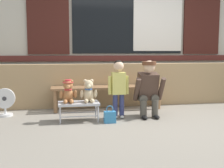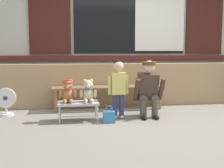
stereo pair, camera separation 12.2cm
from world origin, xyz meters
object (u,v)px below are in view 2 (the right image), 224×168
object	(u,v)px
child_standing	(118,83)
wooden_bench_long	(108,90)
small_display_bench	(78,104)
floor_fan	(6,102)
handbag_on_ground	(109,117)
adult_crouching	(149,89)
teddy_bear_plain	(88,92)
teddy_bear_with_hat	(68,92)

from	to	relation	value
child_standing	wooden_bench_long	bearing A→B (deg)	94.66
small_display_bench	floor_fan	size ratio (longest dim) A/B	1.33
handbag_on_ground	floor_fan	xyz separation A→B (m)	(-1.67, 0.75, 0.14)
adult_crouching	handbag_on_ground	size ratio (longest dim) A/B	3.49
adult_crouching	handbag_on_ground	bearing A→B (deg)	-157.50
teddy_bear_plain	floor_fan	bearing A→B (deg)	158.36
child_standing	floor_fan	size ratio (longest dim) A/B	2.00
teddy_bear_plain	child_standing	distance (m)	0.52
child_standing	handbag_on_ground	xyz separation A→B (m)	(-0.19, -0.29, -0.50)
small_display_bench	floor_fan	xyz separation A→B (m)	(-1.21, 0.54, -0.03)
teddy_bear_plain	adult_crouching	bearing A→B (deg)	4.61
adult_crouching	wooden_bench_long	bearing A→B (deg)	128.00
teddy_bear_plain	child_standing	world-z (taller)	child_standing
wooden_bench_long	teddy_bear_plain	size ratio (longest dim) A/B	5.78
adult_crouching	handbag_on_ground	xyz separation A→B (m)	(-0.71, -0.29, -0.38)
teddy_bear_with_hat	child_standing	distance (m)	0.83
teddy_bear_with_hat	adult_crouching	bearing A→B (deg)	3.47
handbag_on_ground	child_standing	bearing A→B (deg)	55.89
wooden_bench_long	handbag_on_ground	size ratio (longest dim) A/B	7.72
wooden_bench_long	adult_crouching	size ratio (longest dim) A/B	2.21
adult_crouching	child_standing	bearing A→B (deg)	-179.32
teddy_bear_plain	handbag_on_ground	distance (m)	0.52
floor_fan	handbag_on_ground	bearing A→B (deg)	-24.30
teddy_bear_plain	adult_crouching	xyz separation A→B (m)	(1.01, 0.08, 0.02)
small_display_bench	handbag_on_ground	size ratio (longest dim) A/B	2.35
teddy_bear_plain	small_display_bench	bearing A→B (deg)	-179.49
adult_crouching	floor_fan	world-z (taller)	adult_crouching
child_standing	teddy_bear_with_hat	bearing A→B (deg)	-174.78
small_display_bench	teddy_bear_with_hat	bearing A→B (deg)	179.23
floor_fan	child_standing	bearing A→B (deg)	-14.05
wooden_bench_long	teddy_bear_with_hat	bearing A→B (deg)	-132.85
small_display_bench	wooden_bench_long	bearing A→B (deg)	53.88
teddy_bear_with_hat	handbag_on_ground	distance (m)	0.76
teddy_bear_with_hat	small_display_bench	bearing A→B (deg)	-0.77
teddy_bear_with_hat	child_standing	xyz separation A→B (m)	(0.82, 0.07, 0.12)
teddy_bear_with_hat	adult_crouching	world-z (taller)	adult_crouching
wooden_bench_long	floor_fan	distance (m)	1.83
teddy_bear_plain	wooden_bench_long	bearing A→B (deg)	61.83
teddy_bear_with_hat	handbag_on_ground	size ratio (longest dim) A/B	1.34
wooden_bench_long	teddy_bear_plain	bearing A→B (deg)	-118.17
child_standing	handbag_on_ground	size ratio (longest dim) A/B	3.52
small_display_bench	teddy_bear_with_hat	distance (m)	0.26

